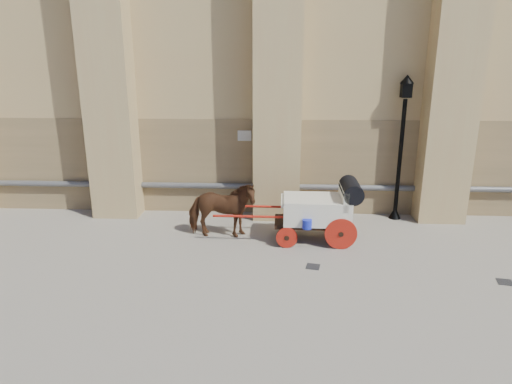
{
  "coord_description": "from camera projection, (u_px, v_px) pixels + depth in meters",
  "views": [
    {
      "loc": [
        -0.99,
        -9.97,
        4.88
      ],
      "look_at": [
        -1.54,
        1.79,
        1.34
      ],
      "focal_mm": 32.0,
      "sensor_mm": 36.0,
      "label": 1
    }
  ],
  "objects": [
    {
      "name": "ground",
      "position": [
        317.0,
        268.0,
        10.9
      ],
      "size": [
        90.0,
        90.0,
        0.0
      ],
      "primitive_type": "plane",
      "color": "gray",
      "rests_on": "ground"
    },
    {
      "name": "horse",
      "position": [
        221.0,
        210.0,
        12.53
      ],
      "size": [
        0.88,
        1.9,
        1.6
      ],
      "primitive_type": "imported",
      "rotation": [
        0.0,
        0.0,
        1.58
      ],
      "color": "#572D19",
      "rests_on": "ground"
    },
    {
      "name": "drain_grate_far",
      "position": [
        505.0,
        282.0,
        10.21
      ],
      "size": [
        0.38,
        0.38,
        0.01
      ],
      "primitive_type": "cube",
      "rotation": [
        0.0,
        0.0,
        -0.23
      ],
      "color": "black",
      "rests_on": "ground"
    },
    {
      "name": "street_lamp",
      "position": [
        401.0,
        145.0,
        13.58
      ],
      "size": [
        0.41,
        0.41,
        4.35
      ],
      "color": "black",
      "rests_on": "ground"
    },
    {
      "name": "drain_grate_near",
      "position": [
        313.0,
        267.0,
        10.96
      ],
      "size": [
        0.38,
        0.38,
        0.01
      ],
      "primitive_type": "cube",
      "rotation": [
        0.0,
        0.0,
        -0.2
      ],
      "color": "black",
      "rests_on": "ground"
    },
    {
      "name": "carriage",
      "position": [
        322.0,
        208.0,
        12.29
      ],
      "size": [
        3.93,
        1.4,
        1.72
      ],
      "rotation": [
        0.0,
        0.0,
        -0.01
      ],
      "color": "black",
      "rests_on": "ground"
    }
  ]
}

